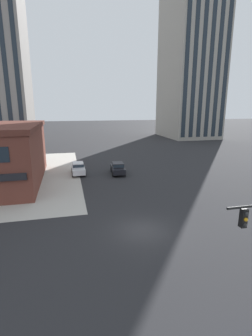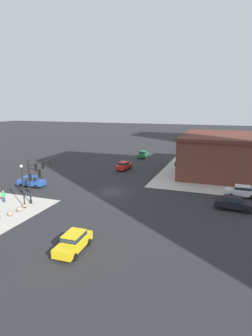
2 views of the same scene
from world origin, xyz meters
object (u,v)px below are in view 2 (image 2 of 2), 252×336
Objects in this scene: car_main_southbound_near at (242,191)px; traffic_signal_main at (39,172)px; bollard_sphere_curb_b at (19,209)px; car_main_mid at (143,154)px; pedestrian_at_curb at (3,196)px; bollard_sphere_curb_a at (25,205)px; car_parked_curb at (233,203)px; car_main_northbound_near at (74,241)px; street_lamp_corner_near at (23,181)px; car_main_northbound_far at (124,165)px; bollard_sphere_curb_c at (10,213)px; car_main_southbound_far at (31,181)px.

traffic_signal_main is at bearing -68.04° from car_main_southbound_near.
bollard_sphere_curb_b is 0.15× the size of car_main_mid.
bollard_sphere_curb_a is at bearing 80.44° from pedestrian_at_curb.
car_parked_curb is (-9.76, 24.64, 0.59)m from bollard_sphere_curb_b.
car_main_northbound_near is at bearing 47.56° from traffic_signal_main.
bollard_sphere_curb_a is 0.12× the size of street_lamp_corner_near.
traffic_signal_main is at bearing -12.49° from car_main_northbound_far.
pedestrian_at_curb is 0.28× the size of street_lamp_corner_near.
bollard_sphere_curb_c is 5.57m from pedestrian_at_curb.
car_main_northbound_far reaches higher than bollard_sphere_curb_b.
street_lamp_corner_near reaches higher than car_main_northbound_near.
bollard_sphere_curb_a is 4.13m from pedestrian_at_curb.
car_main_southbound_far is (16.17, -9.89, 0.00)m from car_main_northbound_far.
car_main_mid is (-38.60, 4.24, -2.60)m from street_lamp_corner_near.
bollard_sphere_curb_a is 0.41× the size of pedestrian_at_curb.
bollard_sphere_curb_a is 0.15× the size of car_main_northbound_far.
car_main_southbound_far is (-8.02, -5.38, 0.59)m from bollard_sphere_curb_a.
street_lamp_corner_near is at bearing -171.22° from bollard_sphere_curb_b.
bollard_sphere_curb_b is 12.50m from car_main_northbound_near.
car_parked_curb reaches higher than bollard_sphere_curb_a.
street_lamp_corner_near is 29.75m from car_main_southbound_near.
car_main_northbound_near reaches higher than bollard_sphere_curb_a.
car_main_northbound_near is 22.66m from car_main_southbound_far.
bollard_sphere_curb_c is 0.15× the size of car_main_southbound_near.
bollard_sphere_curb_b and bollard_sphere_curb_c have the same top height.
car_parked_curb is at bearing 111.62° from bollard_sphere_curb_b.
car_main_southbound_far is 31.93m from car_main_mid.
car_main_southbound_near and car_main_southbound_far have the same top height.
bollard_sphere_curb_c is (2.82, 0.25, 0.00)m from bollard_sphere_curb_a.
traffic_signal_main is 1.61× the size of car_main_mid.
traffic_signal_main reaches higher than street_lamp_corner_near.
car_parked_curb is at bearing 108.48° from bollard_sphere_curb_a.
bollard_sphere_curb_b is 0.15× the size of car_main_northbound_near.
car_parked_curb and car_main_mid have the same top height.
car_parked_curb reaches higher than pedestrian_at_curb.
car_parked_curb reaches higher than bollard_sphere_curb_b.
bollard_sphere_curb_b is at bearing 5.38° from traffic_signal_main.
car_main_mid is (-30.40, 9.76, 0.00)m from car_main_southbound_far.
traffic_signal_main is 5.93m from bollard_sphere_curb_b.
street_lamp_corner_near is 26.38m from car_parked_curb.
bollard_sphere_curb_a is 29.69m from car_main_southbound_near.
street_lamp_corner_near is at bearing -71.05° from car_parked_curb.
bollard_sphere_curb_c is 27.13m from car_parked_curb.
street_lamp_corner_near is 1.26× the size of car_main_northbound_far.
bollard_sphere_curb_a is 1.46m from bollard_sphere_curb_b.
car_parked_curb is at bearing 114.31° from bollard_sphere_curb_c.
car_main_southbound_far is at bearing -148.80° from bollard_sphere_curb_b.
car_main_southbound_far is (-10.84, -5.63, 0.59)m from bollard_sphere_curb_c.
traffic_signal_main is 5.57m from pedestrian_at_curb.
car_main_mid is at bearing 173.49° from bollard_sphere_curb_a.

